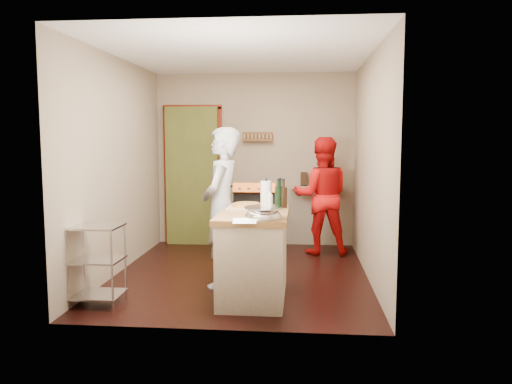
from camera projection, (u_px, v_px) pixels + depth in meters
floor at (241, 274)px, 6.01m from camera, size 3.50×3.50×0.00m
back_wall at (214, 170)px, 7.71m from camera, size 3.00×0.44×2.60m
left_wall at (117, 166)px, 6.00m from camera, size 0.04×3.50×2.60m
right_wall at (370, 167)px, 5.73m from camera, size 0.04×3.50×2.60m
ceiling at (240, 53)px, 5.72m from camera, size 3.00×3.50×0.02m
stove at (256, 218)px, 7.37m from camera, size 0.60×0.63×1.00m
wire_shelving at (97, 261)px, 4.89m from camera, size 0.48×0.40×0.80m
island at (254, 252)px, 5.11m from camera, size 0.70×1.32×1.20m
person_stripe at (221, 208)px, 5.47m from camera, size 0.49×0.68×1.75m
person_red at (322, 196)px, 7.02m from camera, size 0.82×0.65×1.65m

